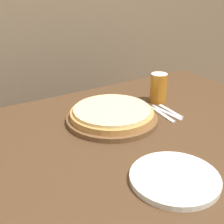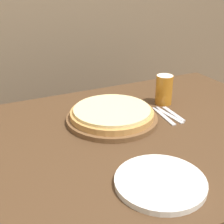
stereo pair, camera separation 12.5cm
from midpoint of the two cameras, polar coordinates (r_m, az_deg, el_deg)
The scene contains 7 objects.
dining_table at distance 1.41m, azimuth 1.11°, elevation -17.71°, with size 1.43×0.99×0.78m.
pizza_on_board at distance 1.26m, azimuth -2.85°, elevation -0.64°, with size 0.37×0.37×0.06m.
beer_glass at distance 1.44m, azimuth 6.06°, elevation 4.60°, with size 0.08×0.08×0.13m.
dinner_plate at distance 0.93m, azimuth 7.57°, elevation -12.03°, with size 0.26×0.26×0.02m.
fork at distance 1.33m, azimuth 6.38°, elevation -0.36°, with size 0.04×0.18×0.00m.
dinner_knife at distance 1.35m, azimuth 7.22°, elevation -0.12°, with size 0.03×0.18×0.00m.
spoon at distance 1.36m, azimuth 8.04°, elevation 0.11°, with size 0.03×0.15×0.00m.
Camera 1 is at (-0.63, -0.84, 1.34)m, focal length 50.00 mm.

